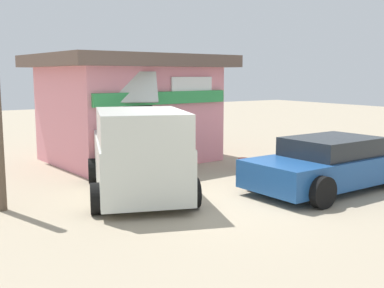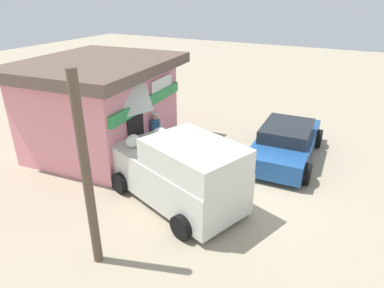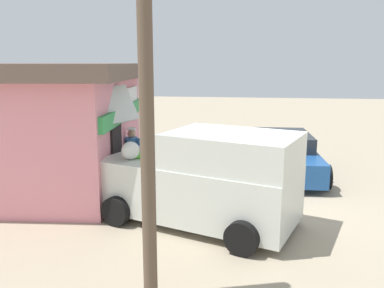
% 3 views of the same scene
% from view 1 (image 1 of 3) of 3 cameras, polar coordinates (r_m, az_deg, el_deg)
% --- Properties ---
extents(ground_plane, '(60.00, 60.00, 0.00)m').
position_cam_1_polar(ground_plane, '(10.40, 2.58, -6.89)').
color(ground_plane, tan).
extents(storefront_bar, '(5.89, 5.12, 3.33)m').
position_cam_1_polar(storefront_bar, '(15.23, -7.64, 4.54)').
color(storefront_bar, pink).
rests_on(storefront_bar, ground_plane).
extents(delivery_van, '(3.24, 4.85, 2.83)m').
position_cam_1_polar(delivery_van, '(10.70, -6.53, -1.11)').
color(delivery_van, silver).
rests_on(delivery_van, ground_plane).
extents(parked_sedan, '(4.54, 2.35, 1.26)m').
position_cam_1_polar(parked_sedan, '(11.81, 16.49, -2.34)').
color(parked_sedan, '#1E4C8C').
rests_on(parked_sedan, ground_plane).
extents(vendor_standing, '(0.45, 0.53, 1.65)m').
position_cam_1_polar(vendor_standing, '(13.64, -2.45, 0.82)').
color(vendor_standing, '#4C4C51').
rests_on(vendor_standing, ground_plane).
extents(customer_bending, '(0.73, 0.57, 1.39)m').
position_cam_1_polar(customer_bending, '(13.06, -9.97, -0.08)').
color(customer_bending, '#726047').
rests_on(customer_bending, ground_plane).
extents(unloaded_banana_pile, '(0.82, 0.72, 0.50)m').
position_cam_1_polar(unloaded_banana_pile, '(14.11, -8.04, -1.88)').
color(unloaded_banana_pile, silver).
rests_on(unloaded_banana_pile, ground_plane).
extents(paint_bucket, '(0.29, 0.29, 0.31)m').
position_cam_1_polar(paint_bucket, '(13.97, 6.19, -2.32)').
color(paint_bucket, '#BF3F33').
rests_on(paint_bucket, ground_plane).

